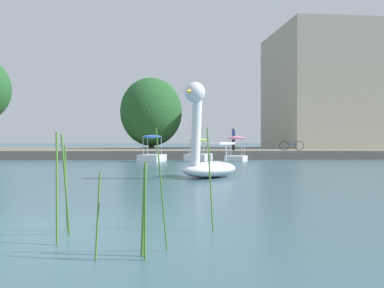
{
  "coord_description": "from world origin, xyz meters",
  "views": [
    {
      "loc": [
        1.97,
        -6.21,
        1.26
      ],
      "look_at": [
        2.41,
        12.05,
        1.13
      ],
      "focal_mm": 42.43,
      "sensor_mm": 36.0,
      "label": 1
    }
  ],
  "objects_px": {
    "pedal_boat_lime": "(199,154)",
    "pedal_boat_pink": "(236,153)",
    "pedal_boat_blue": "(152,154)",
    "person_on_path": "(233,138)",
    "tree_willow_overhanging": "(151,112)",
    "bicycle_parked": "(292,146)",
    "swan_boat": "(207,155)"
  },
  "relations": [
    {
      "from": "pedal_boat_lime",
      "to": "pedal_boat_pink",
      "type": "height_order",
      "value": "pedal_boat_pink"
    },
    {
      "from": "pedal_boat_blue",
      "to": "pedal_boat_pink",
      "type": "height_order",
      "value": "pedal_boat_blue"
    },
    {
      "from": "pedal_boat_lime",
      "to": "person_on_path",
      "type": "xyz_separation_m",
      "value": [
        2.68,
        4.47,
        1.04
      ]
    },
    {
      "from": "tree_willow_overhanging",
      "to": "bicycle_parked",
      "type": "height_order",
      "value": "tree_willow_overhanging"
    },
    {
      "from": "pedal_boat_lime",
      "to": "bicycle_parked",
      "type": "height_order",
      "value": "pedal_boat_lime"
    },
    {
      "from": "tree_willow_overhanging",
      "to": "pedal_boat_lime",
      "type": "bearing_deg",
      "value": -72.37
    },
    {
      "from": "person_on_path",
      "to": "bicycle_parked",
      "type": "relative_size",
      "value": 0.98
    },
    {
      "from": "swan_boat",
      "to": "pedal_boat_lime",
      "type": "height_order",
      "value": "swan_boat"
    },
    {
      "from": "swan_boat",
      "to": "tree_willow_overhanging",
      "type": "bearing_deg",
      "value": 98.17
    },
    {
      "from": "bicycle_parked",
      "to": "person_on_path",
      "type": "bearing_deg",
      "value": 159.86
    },
    {
      "from": "pedal_boat_blue",
      "to": "person_on_path",
      "type": "height_order",
      "value": "person_on_path"
    },
    {
      "from": "swan_boat",
      "to": "pedal_boat_pink",
      "type": "distance_m",
      "value": 12.59
    },
    {
      "from": "pedal_boat_pink",
      "to": "bicycle_parked",
      "type": "distance_m",
      "value": 5.37
    },
    {
      "from": "pedal_boat_blue",
      "to": "tree_willow_overhanging",
      "type": "height_order",
      "value": "tree_willow_overhanging"
    },
    {
      "from": "pedal_boat_blue",
      "to": "swan_boat",
      "type": "bearing_deg",
      "value": -77.76
    },
    {
      "from": "person_on_path",
      "to": "tree_willow_overhanging",
      "type": "bearing_deg",
      "value": 131.98
    },
    {
      "from": "pedal_boat_pink",
      "to": "tree_willow_overhanging",
      "type": "relative_size",
      "value": 0.27
    },
    {
      "from": "pedal_boat_blue",
      "to": "pedal_boat_lime",
      "type": "distance_m",
      "value": 2.87
    },
    {
      "from": "pedal_boat_blue",
      "to": "pedal_boat_lime",
      "type": "height_order",
      "value": "pedal_boat_blue"
    },
    {
      "from": "pedal_boat_blue",
      "to": "bicycle_parked",
      "type": "distance_m",
      "value": 10.01
    },
    {
      "from": "pedal_boat_lime",
      "to": "tree_willow_overhanging",
      "type": "relative_size",
      "value": 0.35
    },
    {
      "from": "bicycle_parked",
      "to": "pedal_boat_lime",
      "type": "bearing_deg",
      "value": -154.95
    },
    {
      "from": "pedal_boat_blue",
      "to": "bicycle_parked",
      "type": "bearing_deg",
      "value": 20.41
    },
    {
      "from": "pedal_boat_blue",
      "to": "pedal_boat_pink",
      "type": "relative_size",
      "value": 1.25
    },
    {
      "from": "pedal_boat_lime",
      "to": "tree_willow_overhanging",
      "type": "xyz_separation_m",
      "value": [
        -3.66,
        11.52,
        3.36
      ]
    },
    {
      "from": "swan_boat",
      "to": "person_on_path",
      "type": "bearing_deg",
      "value": 80.38
    },
    {
      "from": "pedal_boat_pink",
      "to": "bicycle_parked",
      "type": "bearing_deg",
      "value": 37.73
    },
    {
      "from": "pedal_boat_pink",
      "to": "pedal_boat_blue",
      "type": "bearing_deg",
      "value": -177.64
    },
    {
      "from": "bicycle_parked",
      "to": "pedal_boat_blue",
      "type": "bearing_deg",
      "value": -159.59
    },
    {
      "from": "pedal_boat_blue",
      "to": "tree_willow_overhanging",
      "type": "relative_size",
      "value": 0.33
    },
    {
      "from": "swan_boat",
      "to": "pedal_boat_lime",
      "type": "bearing_deg",
      "value": 89.07
    },
    {
      "from": "tree_willow_overhanging",
      "to": "person_on_path",
      "type": "height_order",
      "value": "tree_willow_overhanging"
    }
  ]
}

